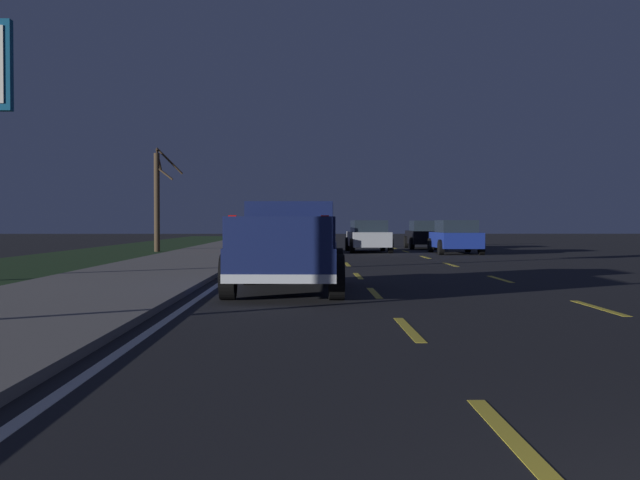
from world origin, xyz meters
TOP-DOWN VIEW (x-y plane):
  - ground at (27.00, 0.00)m, footprint 144.00×144.00m
  - sidewalk_shoulder at (27.00, 7.45)m, footprint 108.00×4.00m
  - grass_verge at (27.00, 12.45)m, footprint 108.00×6.00m
  - lane_markings at (30.10, 3.07)m, footprint 108.00×7.04m
  - pickup_truck at (14.02, 3.49)m, footprint 5.49×2.41m
  - sedan_silver at (35.57, 0.14)m, footprint 4.44×2.09m
  - sedan_red at (34.43, 3.30)m, footprint 4.42×2.05m
  - sedan_blue at (33.51, -3.72)m, footprint 4.41×2.03m
  - sedan_black at (40.31, -3.37)m, footprint 4.44×2.09m
  - bare_tree_far at (36.03, 10.46)m, footprint 1.12×1.34m

SIDE VIEW (x-z plane):
  - ground at x=27.00m, z-range 0.00..0.00m
  - grass_verge at x=27.00m, z-range 0.00..0.01m
  - lane_markings at x=30.10m, z-range 0.00..0.01m
  - sidewalk_shoulder at x=27.00m, z-range 0.00..0.12m
  - sedan_silver at x=35.57m, z-range 0.01..1.55m
  - sedan_red at x=34.43m, z-range 0.01..1.55m
  - sedan_blue at x=33.51m, z-range 0.01..1.55m
  - sedan_black at x=40.31m, z-range 0.01..1.55m
  - pickup_truck at x=14.02m, z-range -0.02..1.85m
  - bare_tree_far at x=36.03m, z-range 0.04..5.17m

